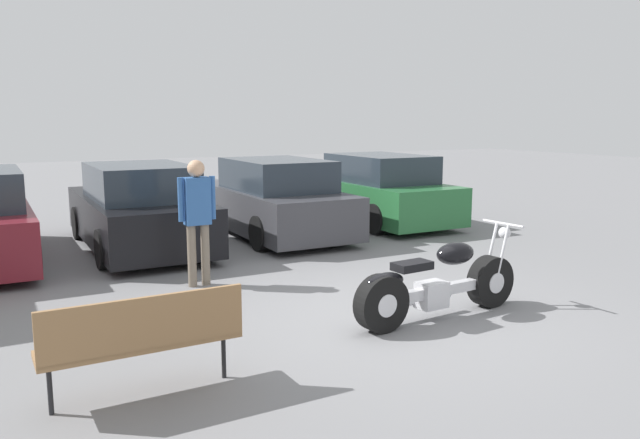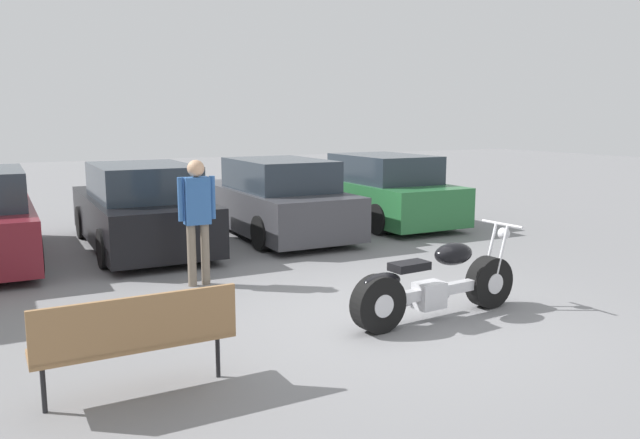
# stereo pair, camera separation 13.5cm
# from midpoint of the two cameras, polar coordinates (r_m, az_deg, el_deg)

# --- Properties ---
(ground_plane) EXTENTS (60.00, 60.00, 0.00)m
(ground_plane) POSITION_cam_midpoint_polar(r_m,az_deg,el_deg) (7.42, 5.78, -8.72)
(ground_plane) COLOR slate
(motorcycle) EXTENTS (2.33, 0.62, 1.03)m
(motorcycle) POSITION_cam_midpoint_polar(r_m,az_deg,el_deg) (7.29, 10.15, -5.88)
(motorcycle) COLOR black
(motorcycle) RESTS_ON ground_plane
(parked_car_black) EXTENTS (1.85, 4.43, 1.50)m
(parked_car_black) POSITION_cam_midpoint_polar(r_m,az_deg,el_deg) (11.45, -16.59, 0.83)
(parked_car_black) COLOR black
(parked_car_black) RESTS_ON ground_plane
(parked_car_dark_grey) EXTENTS (1.85, 4.43, 1.50)m
(parked_car_dark_grey) POSITION_cam_midpoint_polar(r_m,az_deg,el_deg) (12.33, -4.66, 1.77)
(parked_car_dark_grey) COLOR #3D3D42
(parked_car_dark_grey) RESTS_ON ground_plane
(parked_car_green) EXTENTS (1.85, 4.43, 1.50)m
(parked_car_green) POSITION_cam_midpoint_polar(r_m,az_deg,el_deg) (13.86, 4.78, 2.59)
(parked_car_green) COLOR #286B38
(parked_car_green) RESTS_ON ground_plane
(park_bench) EXTENTS (1.63, 0.43, 0.89)m
(park_bench) POSITION_cam_midpoint_polar(r_m,az_deg,el_deg) (5.35, -16.56, -10.11)
(park_bench) COLOR #997047
(park_bench) RESTS_ON ground_plane
(person_standing) EXTENTS (0.52, 0.23, 1.73)m
(person_standing) POSITION_cam_midpoint_polar(r_m,az_deg,el_deg) (8.62, -11.60, 0.72)
(person_standing) COLOR #726656
(person_standing) RESTS_ON ground_plane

